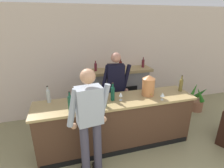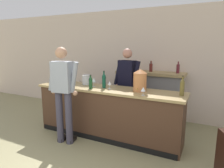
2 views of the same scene
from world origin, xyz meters
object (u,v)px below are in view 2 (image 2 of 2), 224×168
Objects in this scene: wine_bottle_merlot_tall at (104,80)px; wine_glass_near_bucket at (143,89)px; wine_glass_back_row at (94,80)px; fireplace_stone at (150,95)px; copper_dispenser at (140,80)px; person_bartender at (127,85)px; wine_bottle_riesling_slim at (182,87)px; person_customer at (63,91)px; wine_bottle_burgundy_dark at (67,76)px; wine_bottle_cabernet_heavy at (91,82)px; ice_bucket_steel at (87,80)px; wine_bottle_rose_blush at (67,79)px; wine_glass_mid_counter at (110,83)px.

wine_bottle_merlot_tall is 2.39× the size of wine_glass_near_bucket.
fireplace_stone is at bearing 57.78° from wine_glass_back_row.
person_bartender is at bearing 130.92° from copper_dispenser.
wine_bottle_riesling_slim is 2.38× the size of wine_glass_near_bucket.
person_customer is at bearing -113.79° from wine_glass_back_row.
wine_bottle_burgundy_dark reaches higher than wine_bottle_cabernet_heavy.
wine_glass_back_row is 1.29× the size of wine_glass_near_bucket.
copper_dispenser is (1.26, 0.65, 0.21)m from person_customer.
wine_bottle_merlot_tall is (-0.73, -0.04, -0.06)m from copper_dispenser.
person_customer is 5.34× the size of wine_bottle_riesling_slim.
wine_bottle_burgundy_dark is at bearing 168.28° from wine_bottle_merlot_tall.
wine_bottle_riesling_slim reaches higher than wine_glass_near_bucket.
copper_dispenser is at bearing 27.48° from person_customer.
wine_bottle_rose_blush is at bearing -127.91° from ice_bucket_steel.
person_customer is 0.77m from ice_bucket_steel.
fireplace_stone is 1.66m from wine_glass_near_bucket.
wine_glass_near_bucket is (0.15, -0.28, -0.10)m from copper_dispenser.
person_bartender is 12.44× the size of wine_glass_near_bucket.
wine_glass_mid_counter is at bearing 164.96° from wine_glass_near_bucket.
wine_bottle_burgundy_dark is 1.70× the size of wine_glass_back_row.
person_customer is 0.55m from wine_bottle_cabernet_heavy.
wine_bottle_burgundy_dark is 1.02m from wine_bottle_cabernet_heavy.
wine_glass_near_bucket is (1.39, -0.38, -0.00)m from ice_bucket_steel.
ice_bucket_steel is at bearing 164.04° from wine_bottle_merlot_tall.
wine_bottle_cabernet_heavy is at bearing -166.43° from copper_dispenser.
wine_bottle_riesling_slim is 1.23× the size of wine_bottle_cabernet_heavy.
person_bartender is at bearing 60.80° from wine_bottle_cabernet_heavy.
wine_bottle_cabernet_heavy is at bearing -117.14° from fireplace_stone.
person_customer is 0.89m from wine_glass_mid_counter.
person_customer is at bearing -54.59° from wine_bottle_burgundy_dark.
wine_bottle_merlot_tall is (-1.48, -0.03, 0.00)m from wine_bottle_riesling_slim.
wine_bottle_riesling_slim is (2.00, 0.65, 0.15)m from person_customer.
copper_dispenser is 0.96m from wine_bottle_cabernet_heavy.
person_bartender is at bearing 127.37° from wine_glass_near_bucket.
fireplace_stone is at bearing 101.54° from wine_glass_near_bucket.
wine_glass_back_row is at bearing -122.22° from fireplace_stone.
copper_dispenser is at bearing -82.74° from fireplace_stone.
person_customer is at bearing -152.52° from copper_dispenser.
copper_dispenser is 0.75m from wine_bottle_riesling_slim.
copper_dispenser is at bearing 119.01° from wine_glass_near_bucket.
fireplace_stone is at bearing 48.29° from wine_bottle_rose_blush.
ice_bucket_steel is at bearing 164.57° from wine_glass_near_bucket.
wine_glass_mid_counter is at bearing -176.81° from wine_bottle_riesling_slim.
copper_dispenser is at bearing 2.98° from wine_bottle_merlot_tall.
wine_bottle_rose_blush reaches higher than wine_bottle_riesling_slim.
wine_bottle_cabernet_heavy is at bearing 52.65° from person_customer.
wine_bottle_cabernet_heavy reaches higher than ice_bucket_steel.
wine_bottle_rose_blush is (-0.26, -0.34, 0.05)m from ice_bucket_steel.
person_bartender is 5.68× the size of wine_bottle_burgundy_dark.
fireplace_stone is 4.84× the size of wine_bottle_riesling_slim.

